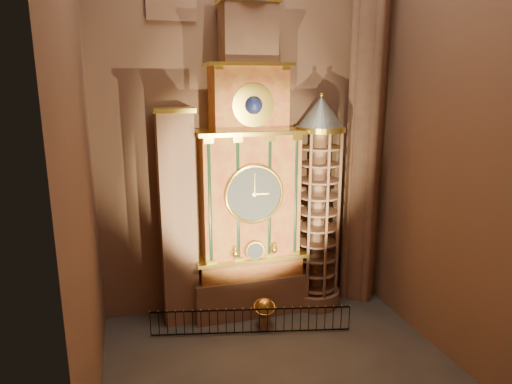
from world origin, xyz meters
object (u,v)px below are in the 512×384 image
object	(u,v)px
astronomical_clock	(249,182)
portrait_tower	(178,218)
stair_turret	(318,206)
celestial_globe	(264,310)
iron_railing	(251,321)

from	to	relation	value
astronomical_clock	portrait_tower	bearing A→B (deg)	179.71
stair_turret	celestial_globe	distance (m)	5.69
astronomical_clock	iron_railing	bearing A→B (deg)	-102.80
portrait_tower	iron_railing	size ratio (longest dim) A/B	1.15
celestial_globe	iron_railing	world-z (taller)	celestial_globe
celestial_globe	iron_railing	xyz separation A→B (m)	(-0.77, -0.42, -0.23)
iron_railing	stair_turret	bearing A→B (deg)	26.75
astronomical_clock	celestial_globe	distance (m)	6.09
astronomical_clock	stair_turret	world-z (taller)	astronomical_clock
portrait_tower	celestial_globe	world-z (taller)	portrait_tower
celestial_globe	astronomical_clock	bearing A→B (deg)	97.51
portrait_tower	celestial_globe	size ratio (longest dim) A/B	6.90
astronomical_clock	celestial_globe	size ratio (longest dim) A/B	11.29
iron_railing	celestial_globe	bearing A→B (deg)	28.50
portrait_tower	stair_turret	bearing A→B (deg)	-2.33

